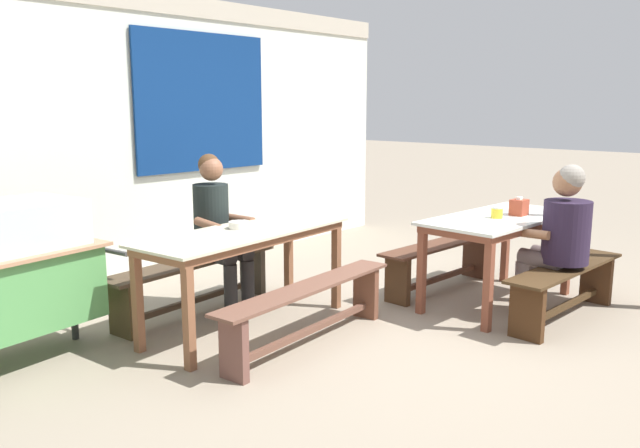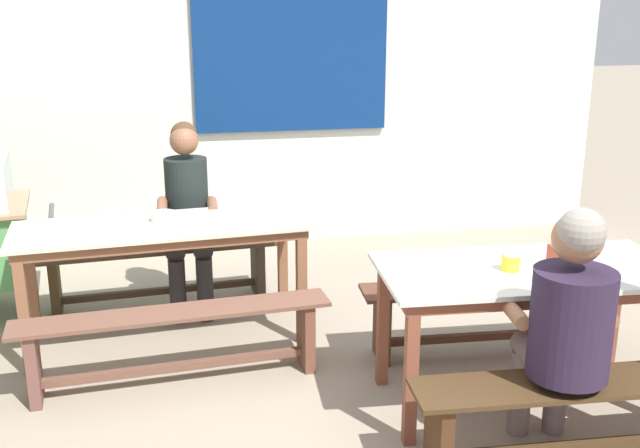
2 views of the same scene
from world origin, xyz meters
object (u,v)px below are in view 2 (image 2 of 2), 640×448
at_px(dining_table_far, 163,237).
at_px(bench_far_back, 159,265).
at_px(dining_table_near, 527,282).
at_px(bench_far_front, 175,337).
at_px(person_near_front, 566,320).
at_px(tissue_box, 565,259).
at_px(bench_near_front, 573,412).
at_px(condiment_jar, 511,261).
at_px(bench_near_back, 482,309).
at_px(person_center_facing, 187,207).
at_px(soup_bowl, 163,216).

relative_size(dining_table_far, bench_far_back, 1.10).
xyz_separation_m(dining_table_near, bench_far_back, (-1.90, 1.74, -0.39)).
bearing_deg(bench_far_front, person_near_front, -32.40).
bearing_deg(tissue_box, bench_near_front, -109.37).
bearing_deg(condiment_jar, bench_near_back, 77.41).
relative_size(person_center_facing, condiment_jar, 13.48).
distance_m(dining_table_near, soup_bowl, 2.21).
relative_size(dining_table_far, condiment_jar, 19.00).
bearing_deg(soup_bowl, tissue_box, -33.69).
height_order(bench_near_front, condiment_jar, condiment_jar).
distance_m(condiment_jar, soup_bowl, 2.13).
distance_m(bench_far_front, bench_near_back, 1.82).
height_order(bench_far_back, person_center_facing, person_center_facing).
xyz_separation_m(dining_table_far, dining_table_near, (1.84, -1.14, -0.00)).
xyz_separation_m(bench_far_back, tissue_box, (2.04, -1.83, 0.54)).
bearing_deg(soup_bowl, person_center_facing, 71.24).
bearing_deg(condiment_jar, person_near_front, -86.56).
bearing_deg(dining_table_far, soup_bowl, 84.41).
relative_size(condiment_jar, soup_bowl, 0.62).
xyz_separation_m(person_near_front, condiment_jar, (-0.03, 0.52, 0.09)).
bearing_deg(soup_bowl, bench_far_front, -86.39).
relative_size(dining_table_far, person_center_facing, 1.41).
bearing_deg(bench_near_back, dining_table_near, -92.93).
bearing_deg(dining_table_near, person_near_front, -97.96).
bearing_deg(bench_far_front, tissue_box, -18.33).
relative_size(dining_table_far, bench_near_front, 1.22).
relative_size(dining_table_near, tissue_box, 9.82).
height_order(dining_table_far, soup_bowl, soup_bowl).
bearing_deg(dining_table_near, bench_near_front, -92.93).
bearing_deg(tissue_box, bench_far_front, 161.67).
height_order(bench_far_back, person_near_front, person_near_front).
relative_size(bench_far_back, bench_near_front, 1.11).
bearing_deg(bench_far_back, soup_bowl, -83.38).
distance_m(bench_near_front, person_near_front, 0.44).
bearing_deg(bench_far_back, person_center_facing, -14.29).
height_order(bench_near_back, condiment_jar, condiment_jar).
height_order(dining_table_near, person_center_facing, person_center_facing).
xyz_separation_m(bench_far_front, person_near_front, (1.72, -1.09, 0.43)).
distance_m(dining_table_far, person_near_front, 2.44).
relative_size(bench_near_back, bench_near_front, 0.99).
bearing_deg(bench_far_back, condiment_jar, -44.51).
height_order(dining_table_near, bench_near_front, dining_table_near).
distance_m(person_center_facing, tissue_box, 2.55).
relative_size(bench_far_front, person_near_front, 1.40).
height_order(dining_table_far, bench_far_back, dining_table_far).
relative_size(bench_near_back, person_near_front, 1.19).
relative_size(bench_near_front, tissue_box, 9.49).
bearing_deg(bench_near_back, person_center_facing, 147.55).
xyz_separation_m(bench_far_back, condiment_jar, (1.79, -1.76, 0.52)).
relative_size(dining_table_far, person_near_front, 1.46).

